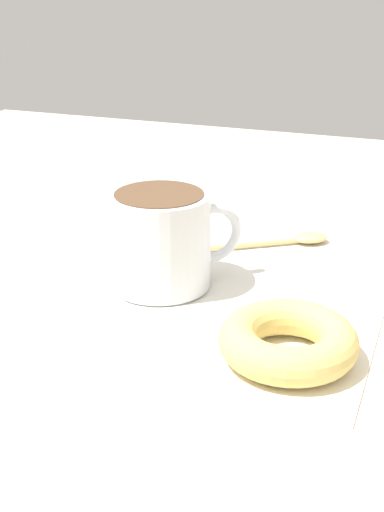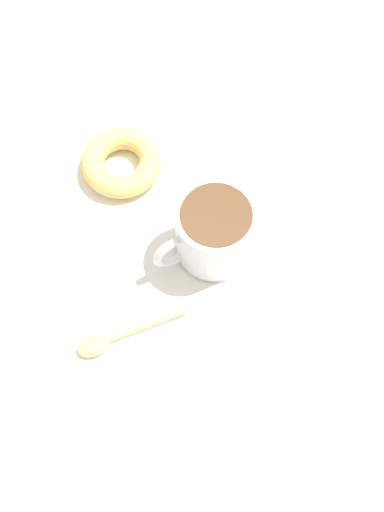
{
  "view_description": "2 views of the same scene",
  "coord_description": "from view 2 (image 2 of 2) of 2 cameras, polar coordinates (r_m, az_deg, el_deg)",
  "views": [
    {
      "loc": [
        20.51,
        -55.66,
        27.45
      ],
      "look_at": [
        0.15,
        -0.09,
        2.3
      ],
      "focal_mm": 50.0,
      "sensor_mm": 36.0,
      "label": 1
    },
    {
      "loc": [
        -4.54,
        21.98,
        54.84
      ],
      "look_at": [
        0.15,
        -0.09,
        2.3
      ],
      "focal_mm": 35.0,
      "sensor_mm": 36.0,
      "label": 2
    }
  ],
  "objects": [
    {
      "name": "ground_plane",
      "position": [
        0.6,
        0.13,
        -1.35
      ],
      "size": [
        120.0,
        120.0,
        2.0
      ],
      "primitive_type": "cube",
      "color": "beige"
    },
    {
      "name": "coffee_cup",
      "position": [
        0.56,
        2.44,
        2.76
      ],
      "size": [
        10.62,
        9.75,
        8.46
      ],
      "color": "silver",
      "rests_on": "napkin"
    },
    {
      "name": "spoon",
      "position": [
        0.56,
        -9.56,
        -9.52
      ],
      "size": [
        11.38,
        8.21,
        0.9
      ],
      "color": "#D8B772",
      "rests_on": "napkin"
    },
    {
      "name": "donut",
      "position": [
        0.65,
        -8.05,
        10.55
      ],
      "size": [
        10.16,
        10.16,
        2.84
      ],
      "primitive_type": "torus",
      "color": "#E5C66B",
      "rests_on": "napkin"
    },
    {
      "name": "napkin",
      "position": [
        0.59,
        0.0,
        -0.82
      ],
      "size": [
        35.23,
        35.23,
        0.3
      ],
      "primitive_type": "cube",
      "rotation": [
        0.0,
        0.0,
        -0.01
      ],
      "color": "white",
      "rests_on": "ground_plane"
    }
  ]
}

